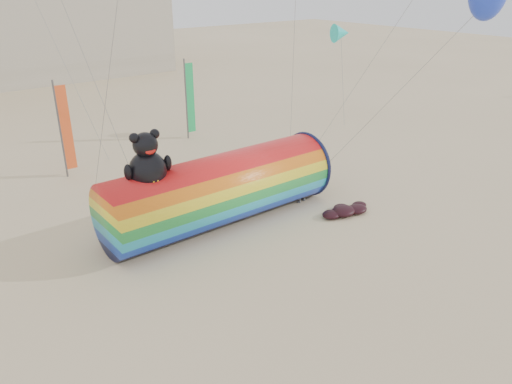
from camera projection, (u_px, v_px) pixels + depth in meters
ground at (270, 266)px, 18.70m from camera, size 160.00×160.00×0.00m
windsock_assembly at (220, 188)px, 21.50m from camera, size 10.48×3.19×4.83m
kite_handler at (302, 184)px, 23.65m from camera, size 0.73×0.55×1.82m
fabric_bundle at (346, 210)px, 22.75m from camera, size 2.62×1.35×0.41m
festival_banners at (78, 121)px, 27.39m from camera, size 14.87×1.98×5.20m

